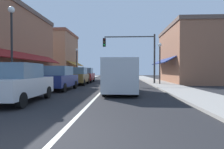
# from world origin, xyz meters

# --- Properties ---
(ground_plane) EXTENTS (80.00, 80.00, 0.00)m
(ground_plane) POSITION_xyz_m (0.00, 18.00, 0.00)
(ground_plane) COLOR black
(sidewalk_left) EXTENTS (2.60, 56.00, 0.12)m
(sidewalk_left) POSITION_xyz_m (-5.50, 18.00, 0.06)
(sidewalk_left) COLOR #A39E99
(sidewalk_left) RESTS_ON ground
(sidewalk_right) EXTENTS (2.60, 56.00, 0.12)m
(sidewalk_right) POSITION_xyz_m (5.50, 18.00, 0.06)
(sidewalk_right) COLOR gray
(sidewalk_right) RESTS_ON ground
(lane_center_stripe) EXTENTS (0.14, 52.00, 0.01)m
(lane_center_stripe) POSITION_xyz_m (0.00, 18.00, 0.00)
(lane_center_stripe) COLOR silver
(lane_center_stripe) RESTS_ON ground
(storefront_right_block) EXTENTS (5.50, 10.20, 6.65)m
(storefront_right_block) POSITION_xyz_m (8.89, 20.00, 3.33)
(storefront_right_block) COLOR #8E5B42
(storefront_right_block) RESTS_ON ground
(storefront_far_left) EXTENTS (6.77, 8.20, 7.69)m
(storefront_far_left) POSITION_xyz_m (-9.53, 28.00, 3.85)
(storefront_far_left) COLOR #9E6B4C
(storefront_far_left) RESTS_ON ground
(parked_car_nearest_left) EXTENTS (1.86, 4.14, 1.77)m
(parked_car_nearest_left) POSITION_xyz_m (-3.24, 5.05, 0.88)
(parked_car_nearest_left) COLOR #B7BABF
(parked_car_nearest_left) RESTS_ON ground
(parked_car_second_left) EXTENTS (1.88, 4.15, 1.77)m
(parked_car_second_left) POSITION_xyz_m (-3.19, 10.49, 0.88)
(parked_car_second_left) COLOR navy
(parked_car_second_left) RESTS_ON ground
(parked_car_third_left) EXTENTS (1.86, 4.14, 1.77)m
(parked_car_third_left) POSITION_xyz_m (-3.05, 15.90, 0.88)
(parked_car_third_left) COLOR brown
(parked_car_third_left) RESTS_ON ground
(parked_car_far_left) EXTENTS (1.87, 4.14, 1.77)m
(parked_car_far_left) POSITION_xyz_m (-3.04, 20.04, 0.88)
(parked_car_far_left) COLOR maroon
(parked_car_far_left) RESTS_ON ground
(van_in_lane) EXTENTS (2.10, 5.23, 2.12)m
(van_in_lane) POSITION_xyz_m (1.34, 8.90, 1.15)
(van_in_lane) COLOR #B2B7BC
(van_in_lane) RESTS_ON ground
(traffic_signal_mast_arm) EXTENTS (5.51, 0.50, 5.26)m
(traffic_signal_mast_arm) POSITION_xyz_m (2.81, 16.97, 3.64)
(traffic_signal_mast_arm) COLOR #333333
(traffic_signal_mast_arm) RESTS_ON ground
(street_lamp_left_near) EXTENTS (0.36, 0.36, 5.08)m
(street_lamp_left_near) POSITION_xyz_m (-4.86, 7.27, 3.39)
(street_lamp_left_near) COLOR black
(street_lamp_left_near) RESTS_ON ground
(street_lamp_right_mid) EXTENTS (0.36, 0.36, 4.19)m
(street_lamp_right_mid) POSITION_xyz_m (5.16, 15.99, 2.87)
(street_lamp_right_mid) COLOR black
(street_lamp_right_mid) RESTS_ON ground
(street_lamp_left_far) EXTENTS (0.36, 0.36, 4.58)m
(street_lamp_left_far) POSITION_xyz_m (-5.06, 23.62, 3.11)
(street_lamp_left_far) COLOR black
(street_lamp_left_far) RESTS_ON ground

